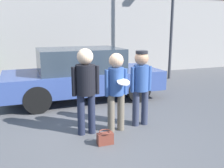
# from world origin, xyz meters

# --- Properties ---
(ground_plane) EXTENTS (56.00, 56.00, 0.00)m
(ground_plane) POSITION_xyz_m (0.00, 0.00, 0.00)
(ground_plane) COLOR #4C4C4F
(storefront_building) EXTENTS (24.00, 0.22, 3.84)m
(storefront_building) POSITION_xyz_m (0.00, 6.16, 1.95)
(storefront_building) COLOR gray
(storefront_building) RESTS_ON ground
(person_left) EXTENTS (0.56, 0.39, 1.75)m
(person_left) POSITION_xyz_m (-0.24, 0.01, 1.06)
(person_left) COLOR #1E2338
(person_left) RESTS_ON ground
(person_middle_with_frisbee) EXTENTS (0.49, 0.52, 1.65)m
(person_middle_with_frisbee) POSITION_xyz_m (0.39, -0.05, 0.97)
(person_middle_with_frisbee) COLOR #665B4C
(person_middle_with_frisbee) RESTS_ON ground
(person_right) EXTENTS (0.50, 0.33, 1.66)m
(person_right) POSITION_xyz_m (1.01, 0.06, 0.99)
(person_right) COLOR #2D3347
(person_right) RESTS_ON ground
(parked_car_near) EXTENTS (4.60, 1.94, 1.55)m
(parked_car_near) POSITION_xyz_m (0.31, 2.54, 0.78)
(parked_car_near) COLOR #334784
(parked_car_near) RESTS_ON ground
(handbag) EXTENTS (0.30, 0.23, 0.26)m
(handbag) POSITION_xyz_m (-0.03, -0.58, 0.13)
(handbag) COLOR brown
(handbag) RESTS_ON ground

